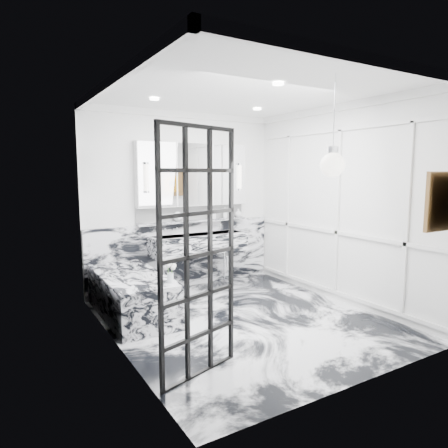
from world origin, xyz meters
TOP-DOWN VIEW (x-y plane):
  - floor at (0.00, 0.00)m, footprint 3.60×3.60m
  - ceiling at (0.00, 0.00)m, footprint 3.60×3.60m
  - wall_back at (0.00, 1.80)m, footprint 3.60×0.00m
  - wall_front at (0.00, -1.80)m, footprint 3.60×0.00m
  - wall_left at (-1.60, 0.00)m, footprint 0.00×3.60m
  - wall_right at (1.60, 0.00)m, footprint 0.00×3.60m
  - marble_clad_back at (0.00, 1.78)m, footprint 3.18×0.05m
  - marble_clad_left at (-1.59, 0.00)m, footprint 0.02×3.56m
  - panel_molding at (1.58, 0.00)m, footprint 0.03×3.40m
  - soap_bottle_a at (0.73, 1.71)m, footprint 0.08×0.08m
  - soap_bottle_b at (0.51, 1.71)m, footprint 0.09×0.09m
  - soap_bottle_c at (1.00, 1.71)m, footprint 0.14×0.14m
  - face_pot at (-0.14, 1.71)m, footprint 0.15×0.15m
  - amber_bottle at (0.44, 1.71)m, footprint 0.04×0.04m
  - flower_vase at (-0.89, 0.26)m, footprint 0.08×0.08m
  - crittall_door at (-1.12, -0.92)m, footprint 0.85×0.30m
  - artwork at (1.20, -1.76)m, footprint 0.49×0.05m
  - pendant_light at (0.07, -1.34)m, footprint 0.22×0.22m
  - trough_sink at (0.15, 1.55)m, footprint 1.60×0.45m
  - ledge at (0.15, 1.72)m, footprint 1.90×0.14m
  - subway_tile at (0.15, 1.78)m, footprint 1.90×0.03m
  - mirror_cabinet at (0.15, 1.73)m, footprint 1.90×0.16m
  - sconce_left at (-0.67, 1.63)m, footprint 0.07×0.07m
  - sconce_right at (0.97, 1.63)m, footprint 0.07×0.07m
  - bathtub at (-1.18, 0.90)m, footprint 0.75×1.65m

SIDE VIEW (x-z plane):
  - floor at x=0.00m, z-range 0.00..0.00m
  - bathtub at x=-1.18m, z-range 0.00..0.55m
  - marble_clad_back at x=0.00m, z-range 0.00..1.05m
  - flower_vase at x=-0.89m, z-range 0.55..0.67m
  - trough_sink at x=0.15m, z-range 0.58..0.88m
  - ledge at x=0.15m, z-range 1.05..1.09m
  - crittall_door at x=-1.12m, z-range 0.00..2.25m
  - amber_bottle at x=0.44m, z-range 1.09..1.19m
  - soap_bottle_c at x=1.00m, z-range 1.09..1.23m
  - face_pot at x=-0.14m, z-range 1.09..1.24m
  - soap_bottle_b at x=0.51m, z-range 1.09..1.25m
  - soap_bottle_a at x=0.73m, z-range 1.09..1.28m
  - subway_tile at x=0.15m, z-range 1.09..1.32m
  - panel_molding at x=1.58m, z-range 0.15..2.45m
  - marble_clad_left at x=-1.59m, z-range 0.00..2.68m
  - wall_back at x=0.00m, z-range -0.40..3.20m
  - wall_front at x=0.00m, z-range -0.40..3.20m
  - wall_left at x=-1.60m, z-range -0.40..3.20m
  - wall_right at x=1.60m, z-range -0.40..3.20m
  - artwork at x=1.20m, z-range 1.33..1.82m
  - sconce_left at x=-0.67m, z-range 1.58..1.98m
  - sconce_right at x=0.97m, z-range 1.58..1.98m
  - mirror_cabinet at x=0.15m, z-range 1.32..2.32m
  - pendant_light at x=0.07m, z-range 1.81..2.04m
  - ceiling at x=0.00m, z-range 2.80..2.80m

